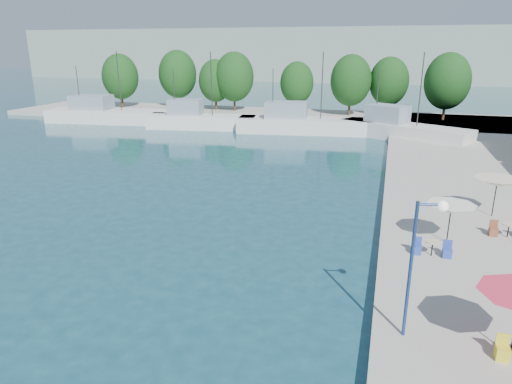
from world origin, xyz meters
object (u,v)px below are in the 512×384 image
(trawler_04, at_px, (401,130))
(umbrella_cream, at_px, (497,182))
(trawler_02, at_px, (199,120))
(street_lamp, at_px, (423,245))
(umbrella_white, at_px, (451,209))
(trawler_03, at_px, (303,124))
(trawler_01, at_px, (107,115))

(trawler_04, bearing_deg, umbrella_cream, -51.15)
(trawler_02, xyz_separation_m, trawler_04, (25.52, -0.07, -0.00))
(trawler_02, distance_m, street_lamp, 48.33)
(umbrella_cream, height_order, street_lamp, street_lamp)
(trawler_04, xyz_separation_m, umbrella_white, (2.12, -31.84, 1.41))
(trawler_04, height_order, umbrella_cream, trawler_04)
(umbrella_cream, xyz_separation_m, street_lamp, (-4.98, -13.93, 1.37))
(trawler_02, xyz_separation_m, trawler_03, (13.74, 0.94, -0.00))
(trawler_01, distance_m, street_lamp, 58.27)
(umbrella_white, bearing_deg, trawler_02, 130.90)
(trawler_01, xyz_separation_m, umbrella_cream, (45.36, -27.98, 1.65))
(trawler_01, xyz_separation_m, trawler_02, (14.71, -1.07, 0.00))
(trawler_01, relative_size, street_lamp, 3.63)
(umbrella_white, distance_m, street_lamp, 9.29)
(trawler_03, bearing_deg, trawler_02, 176.39)
(trawler_02, bearing_deg, street_lamp, -66.78)
(trawler_01, relative_size, umbrella_cream, 6.76)
(trawler_04, distance_m, umbrella_cream, 27.38)
(trawler_04, relative_size, street_lamp, 3.03)
(trawler_01, relative_size, trawler_03, 1.03)
(trawler_04, height_order, umbrella_white, trawler_04)
(trawler_01, height_order, street_lamp, trawler_01)
(trawler_04, bearing_deg, trawler_02, -152.12)
(trawler_03, bearing_deg, umbrella_white, -74.61)
(trawler_01, relative_size, umbrella_white, 7.36)
(trawler_03, bearing_deg, street_lamp, -81.61)
(trawler_04, bearing_deg, street_lamp, -61.76)
(street_lamp, bearing_deg, umbrella_white, 64.15)
(umbrella_white, height_order, street_lamp, street_lamp)
(trawler_01, bearing_deg, trawler_04, -8.83)
(trawler_01, height_order, trawler_02, same)
(trawler_03, relative_size, umbrella_cream, 6.55)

